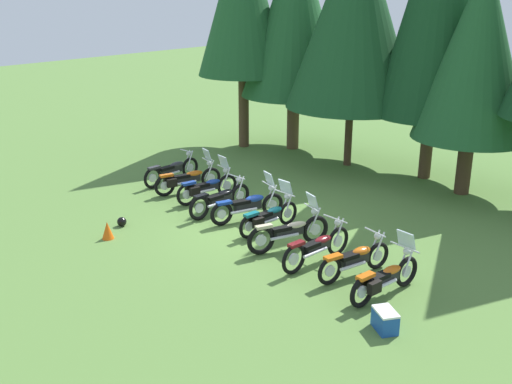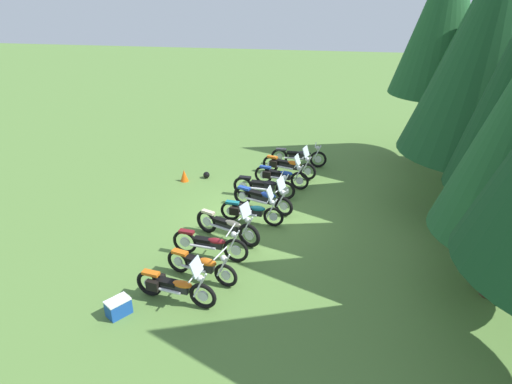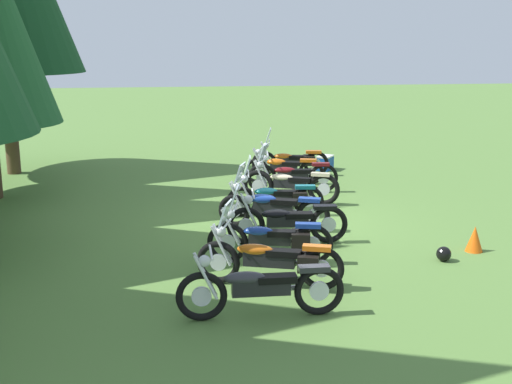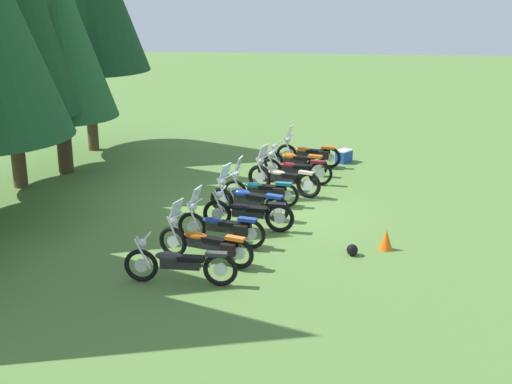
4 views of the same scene
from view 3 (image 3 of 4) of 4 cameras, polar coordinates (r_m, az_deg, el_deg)
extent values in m
plane|color=#547A38|center=(14.11, 2.33, -2.59)|extent=(80.00, 80.00, 0.00)
torus|color=black|center=(9.23, -4.76, -9.05)|extent=(0.11, 0.72, 0.72)
cylinder|color=silver|center=(9.23, -4.76, -9.05)|extent=(0.05, 0.28, 0.28)
torus|color=black|center=(9.43, 5.52, -8.56)|extent=(0.11, 0.72, 0.72)
cylinder|color=silver|center=(9.43, 5.52, -8.56)|extent=(0.05, 0.28, 0.28)
cube|color=black|center=(9.26, 0.44, -8.25)|extent=(0.20, 0.83, 0.23)
ellipsoid|color=#2D2D33|center=(9.18, -0.99, -7.49)|extent=(0.24, 0.59, 0.18)
cube|color=black|center=(9.25, 1.86, -7.54)|extent=(0.22, 0.55, 0.10)
cube|color=#2D2D33|center=(9.30, 5.08, -6.64)|extent=(0.18, 0.44, 0.08)
cylinder|color=silver|center=(9.06, -4.40, -7.46)|extent=(0.05, 0.34, 0.65)
cylinder|color=silver|center=(9.19, -4.44, -7.16)|extent=(0.05, 0.34, 0.65)
cylinder|color=silver|center=(9.02, -3.95, -5.28)|extent=(0.63, 0.05, 0.04)
sphere|color=silver|center=(9.05, -4.51, -6.02)|extent=(0.17, 0.17, 0.17)
cylinder|color=silver|center=(9.42, 1.46, -8.41)|extent=(0.09, 0.83, 0.08)
torus|color=black|center=(10.56, -3.30, -6.12)|extent=(0.32, 0.71, 0.71)
cylinder|color=silver|center=(10.56, -3.30, -6.12)|extent=(0.13, 0.28, 0.27)
torus|color=black|center=(10.32, 5.73, -6.65)|extent=(0.32, 0.71, 0.71)
cylinder|color=silver|center=(10.32, 5.73, -6.65)|extent=(0.13, 0.28, 0.27)
cube|color=black|center=(10.37, 1.16, -5.86)|extent=(0.42, 0.83, 0.23)
ellipsoid|color=#D16014|center=(10.36, -0.08, -5.04)|extent=(0.39, 0.62, 0.18)
cube|color=black|center=(10.30, 2.42, -5.33)|extent=(0.36, 0.58, 0.10)
cube|color=#D16014|center=(10.21, 5.32, -4.86)|extent=(0.29, 0.47, 0.08)
cylinder|color=silver|center=(10.39, -3.08, -4.72)|extent=(0.15, 0.33, 0.65)
cylinder|color=silver|center=(10.51, -2.92, -4.50)|extent=(0.15, 0.33, 0.65)
cylinder|color=silver|center=(10.33, -2.59, -2.85)|extent=(0.60, 0.23, 0.04)
sphere|color=silver|center=(10.39, -3.07, -3.46)|extent=(0.21, 0.21, 0.17)
cylinder|color=silver|center=(10.48, 2.24, -6.16)|extent=(0.33, 0.80, 0.08)
cube|color=silver|center=(10.29, -2.71, -1.88)|extent=(0.47, 0.28, 0.39)
cube|color=black|center=(10.17, 4.55, -6.32)|extent=(0.23, 0.35, 0.26)
cube|color=black|center=(10.43, 4.70, -5.82)|extent=(0.23, 0.35, 0.26)
torus|color=black|center=(11.50, -2.49, -4.43)|extent=(0.25, 0.73, 0.73)
cylinder|color=silver|center=(11.50, -2.49, -4.43)|extent=(0.11, 0.29, 0.28)
torus|color=black|center=(11.43, 4.93, -4.58)|extent=(0.25, 0.73, 0.73)
cylinder|color=silver|center=(11.43, 4.93, -4.58)|extent=(0.11, 0.29, 0.28)
cube|color=black|center=(11.41, 1.21, -4.07)|extent=(0.33, 0.75, 0.21)
ellipsoid|color=navy|center=(11.39, 0.19, -3.43)|extent=(0.33, 0.56, 0.16)
cube|color=black|center=(11.38, 2.24, -3.61)|extent=(0.31, 0.52, 0.10)
cube|color=navy|center=(11.33, 4.56, -2.92)|extent=(0.25, 0.46, 0.08)
cylinder|color=silver|center=(11.35, -2.24, -3.11)|extent=(0.11, 0.34, 0.65)
cylinder|color=silver|center=(11.47, -2.17, -2.92)|extent=(0.11, 0.34, 0.65)
cylinder|color=silver|center=(11.31, -1.82, -1.38)|extent=(0.61, 0.17, 0.04)
sphere|color=silver|center=(11.35, -2.26, -1.96)|extent=(0.20, 0.20, 0.17)
cylinder|color=silver|center=(11.54, 2.05, -4.27)|extent=(0.24, 0.73, 0.08)
cube|color=silver|center=(11.27, -1.92, -0.49)|extent=(0.46, 0.24, 0.39)
cube|color=black|center=(11.26, 3.92, -4.30)|extent=(0.21, 0.34, 0.26)
cube|color=black|center=(11.53, 3.93, -3.88)|extent=(0.21, 0.34, 0.26)
torus|color=black|center=(12.48, -0.90, -2.97)|extent=(0.17, 0.74, 0.74)
cylinder|color=silver|center=(12.48, -0.90, -2.97)|extent=(0.07, 0.29, 0.28)
torus|color=black|center=(12.64, 6.35, -2.83)|extent=(0.17, 0.74, 0.74)
cylinder|color=silver|center=(12.64, 6.35, -2.83)|extent=(0.07, 0.29, 0.28)
cube|color=black|center=(12.51, 2.75, -2.49)|extent=(0.28, 0.80, 0.21)
ellipsoid|color=black|center=(12.45, 1.76, -1.92)|extent=(0.32, 0.58, 0.17)
cube|color=black|center=(12.50, 3.76, -2.02)|extent=(0.30, 0.55, 0.10)
cube|color=black|center=(12.53, 6.03, -1.33)|extent=(0.24, 0.46, 0.08)
cylinder|color=silver|center=(12.32, -0.61, -1.74)|extent=(0.07, 0.34, 0.65)
cylinder|color=silver|center=(12.48, -0.64, -1.55)|extent=(0.07, 0.34, 0.65)
cylinder|color=silver|center=(12.32, -0.26, -0.12)|extent=(0.75, 0.10, 0.04)
sphere|color=silver|center=(12.34, -0.67, -0.67)|extent=(0.18, 0.18, 0.17)
cylinder|color=silver|center=(12.68, 3.47, -2.63)|extent=(0.15, 0.79, 0.08)
torus|color=black|center=(13.64, -1.87, -1.64)|extent=(0.35, 0.69, 0.69)
cylinder|color=silver|center=(13.64, -1.87, -1.64)|extent=(0.14, 0.26, 0.26)
torus|color=black|center=(13.34, 5.00, -2.03)|extent=(0.35, 0.69, 0.69)
cylinder|color=silver|center=(13.34, 5.00, -2.03)|extent=(0.14, 0.26, 0.26)
cube|color=black|center=(13.44, 1.53, -1.35)|extent=(0.48, 0.83, 0.27)
ellipsoid|color=navy|center=(13.44, 0.58, -0.62)|extent=(0.44, 0.63, 0.21)
cube|color=black|center=(13.36, 2.48, -0.85)|extent=(0.42, 0.59, 0.10)
cube|color=navy|center=(13.27, 4.68, -0.68)|extent=(0.33, 0.48, 0.08)
cylinder|color=silver|center=(13.48, -1.72, -0.51)|extent=(0.16, 0.33, 0.65)
cylinder|color=silver|center=(13.63, -1.56, -0.36)|extent=(0.16, 0.33, 0.65)
cylinder|color=silver|center=(13.46, -1.32, 0.94)|extent=(0.69, 0.29, 0.04)
sphere|color=silver|center=(13.51, -1.68, 0.46)|extent=(0.22, 0.22, 0.17)
cylinder|color=silver|center=(13.55, 2.38, -1.66)|extent=(0.36, 0.79, 0.08)
cube|color=silver|center=(13.43, -1.40, 1.69)|extent=(0.47, 0.30, 0.39)
torus|color=black|center=(14.41, -1.23, -0.85)|extent=(0.17, 0.69, 0.68)
cylinder|color=silver|center=(14.41, -1.23, -0.85)|extent=(0.08, 0.27, 0.26)
torus|color=black|center=(14.50, 4.60, -0.81)|extent=(0.17, 0.69, 0.68)
cylinder|color=silver|center=(14.50, 4.60, -0.81)|extent=(0.08, 0.27, 0.26)
cube|color=black|center=(14.41, 1.70, -0.46)|extent=(0.27, 0.75, 0.22)
ellipsoid|color=#14606B|center=(14.37, 0.89, 0.05)|extent=(0.30, 0.54, 0.17)
cube|color=black|center=(14.40, 2.50, -0.06)|extent=(0.28, 0.51, 0.10)
cube|color=#14606B|center=(14.41, 4.31, 0.44)|extent=(0.22, 0.46, 0.08)
cylinder|color=silver|center=(14.28, -0.99, 0.24)|extent=(0.08, 0.34, 0.65)
cylinder|color=silver|center=(14.42, -1.00, 0.37)|extent=(0.08, 0.34, 0.65)
cylinder|color=silver|center=(14.27, -0.68, 1.63)|extent=(0.77, 0.12, 0.04)
sphere|color=silver|center=(14.30, -1.04, 1.16)|extent=(0.19, 0.19, 0.17)
cylinder|color=silver|center=(14.56, 2.30, -0.63)|extent=(0.16, 0.73, 0.08)
cube|color=silver|center=(14.24, -0.76, 2.34)|extent=(0.45, 0.20, 0.39)
cube|color=black|center=(14.31, 3.87, -0.57)|extent=(0.18, 0.33, 0.26)
cube|color=black|center=(14.60, 3.76, -0.29)|extent=(0.18, 0.33, 0.26)
torus|color=black|center=(15.77, 0.19, 0.56)|extent=(0.41, 0.75, 0.77)
cylinder|color=silver|center=(15.77, 0.19, 0.56)|extent=(0.16, 0.29, 0.29)
torus|color=black|center=(15.47, 5.91, 0.23)|extent=(0.41, 0.75, 0.77)
cylinder|color=silver|center=(15.47, 5.91, 0.23)|extent=(0.16, 0.29, 0.29)
cube|color=black|center=(15.58, 3.03, 0.75)|extent=(0.46, 0.79, 0.22)
ellipsoid|color=beige|center=(15.59, 2.24, 1.28)|extent=(0.41, 0.60, 0.17)
cube|color=black|center=(15.52, 3.82, 1.08)|extent=(0.38, 0.56, 0.10)
cube|color=beige|center=(15.40, 5.65, 1.53)|extent=(0.31, 0.47, 0.08)
cylinder|color=silver|center=(15.64, 0.34, 1.56)|extent=(0.17, 0.33, 0.65)
cylinder|color=silver|center=(15.76, 0.46, 1.66)|extent=(0.17, 0.33, 0.65)
cylinder|color=silver|center=(15.61, 0.69, 2.81)|extent=(0.65, 0.30, 0.04)
sphere|color=silver|center=(15.66, 0.37, 2.39)|extent=(0.22, 0.22, 0.17)
cylinder|color=silver|center=(15.66, 3.73, 0.52)|extent=(0.38, 0.76, 0.08)
cube|color=silver|center=(15.59, 0.62, 3.46)|extent=(0.46, 0.31, 0.39)
torus|color=black|center=(16.63, 0.53, 1.20)|extent=(0.18, 0.76, 0.75)
cylinder|color=silver|center=(16.63, 0.53, 1.20)|extent=(0.09, 0.30, 0.30)
torus|color=black|center=(16.75, 5.89, 1.21)|extent=(0.18, 0.76, 0.75)
cylinder|color=silver|center=(16.75, 5.89, 1.21)|extent=(0.09, 0.30, 0.30)
cube|color=black|center=(16.65, 3.22, 1.51)|extent=(0.28, 0.79, 0.20)
ellipsoid|color=maroon|center=(16.62, 2.49, 1.92)|extent=(0.30, 0.58, 0.16)
cube|color=black|center=(16.65, 3.97, 1.82)|extent=(0.28, 0.54, 0.10)
cube|color=maroon|center=(16.67, 5.65, 2.42)|extent=(0.23, 0.46, 0.08)
cylinder|color=silver|center=(16.51, 0.74, 2.16)|extent=(0.08, 0.34, 0.65)
cylinder|color=silver|center=(16.65, 0.73, 2.25)|extent=(0.08, 0.34, 0.65)
cylinder|color=silver|center=(16.52, 1.02, 3.36)|extent=(0.76, 0.13, 0.04)
sphere|color=silver|center=(16.53, 0.70, 2.95)|extent=(0.19, 0.19, 0.17)
cylinder|color=silver|center=(16.80, 3.78, 1.36)|extent=(0.17, 0.78, 0.08)
torus|color=black|center=(17.76, 0.05, 1.86)|extent=(0.27, 0.68, 0.68)
cylinder|color=silver|center=(17.76, 0.05, 1.86)|extent=(0.12, 0.26, 0.26)
torus|color=black|center=(17.63, 4.82, 1.72)|extent=(0.27, 0.68, 0.68)
cylinder|color=silver|center=(17.63, 4.82, 1.72)|extent=(0.12, 0.26, 0.26)
cube|color=black|center=(17.66, 2.43, 2.13)|extent=(0.40, 0.76, 0.24)
ellipsoid|color=#D16014|center=(17.65, 1.78, 2.62)|extent=(0.39, 0.57, 0.19)
cube|color=black|center=(17.62, 3.09, 2.49)|extent=(0.37, 0.53, 0.10)
cube|color=#D16014|center=(17.57, 4.58, 2.75)|extent=(0.30, 0.48, 0.08)
cylinder|color=silver|center=(17.61, 0.21, 2.75)|extent=(0.13, 0.34, 0.65)
cylinder|color=silver|center=(17.77, 0.28, 2.84)|extent=(0.13, 0.34, 0.65)
cylinder|color=silver|center=(17.62, 0.51, 3.87)|extent=(0.66, 0.22, 0.04)
sphere|color=silver|center=(17.65, 0.22, 3.49)|extent=(0.21, 0.21, 0.17)
cylinder|color=silver|center=(17.79, 2.99, 1.92)|extent=(0.27, 0.73, 0.08)
torus|color=black|center=(18.71, 0.72, 2.51)|extent=(0.22, 0.72, 0.72)
cylinder|color=silver|center=(18.71, 0.72, 2.51)|extent=(0.10, 0.28, 0.28)
torus|color=black|center=(18.75, 5.26, 2.48)|extent=(0.22, 0.72, 0.72)
cylinder|color=silver|center=(18.75, 5.26, 2.48)|extent=(0.10, 0.28, 0.28)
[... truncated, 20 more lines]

